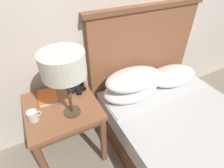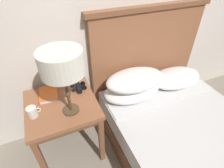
{
  "view_description": "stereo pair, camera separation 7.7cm",
  "coord_description": "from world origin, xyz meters",
  "px_view_note": "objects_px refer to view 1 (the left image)",
  "views": [
    {
      "loc": [
        -0.67,
        -0.32,
        1.65
      ],
      "look_at": [
        -0.13,
        0.74,
        0.73
      ],
      "focal_mm": 28.0,
      "sensor_mm": 36.0,
      "label": 1
    },
    {
      "loc": [
        -0.6,
        -0.35,
        1.65
      ],
      "look_at": [
        -0.13,
        0.74,
        0.73
      ],
      "focal_mm": 28.0,
      "sensor_mm": 36.0,
      "label": 2
    }
  ],
  "objects_px": {
    "coffee_mug": "(33,116)",
    "bed": "(188,135)",
    "book_on_nightstand": "(47,97)",
    "table_lamp": "(63,66)",
    "nightstand": "(63,112)",
    "binoculars_pair": "(78,88)"
  },
  "relations": [
    {
      "from": "table_lamp",
      "to": "binoculars_pair",
      "type": "height_order",
      "value": "table_lamp"
    },
    {
      "from": "nightstand",
      "to": "table_lamp",
      "type": "relative_size",
      "value": 1.2
    },
    {
      "from": "nightstand",
      "to": "bed",
      "type": "xyz_separation_m",
      "value": [
        0.98,
        -0.55,
        -0.26
      ]
    },
    {
      "from": "bed",
      "to": "coffee_mug",
      "type": "xyz_separation_m",
      "value": [
        -1.2,
        0.49,
        0.39
      ]
    },
    {
      "from": "book_on_nightstand",
      "to": "coffee_mug",
      "type": "relative_size",
      "value": 2.16
    },
    {
      "from": "bed",
      "to": "book_on_nightstand",
      "type": "bearing_deg",
      "value": 147.03
    },
    {
      "from": "table_lamp",
      "to": "binoculars_pair",
      "type": "xyz_separation_m",
      "value": [
        0.13,
        0.24,
        -0.41
      ]
    },
    {
      "from": "bed",
      "to": "book_on_nightstand",
      "type": "xyz_separation_m",
      "value": [
        -1.06,
        0.69,
        0.36
      ]
    },
    {
      "from": "table_lamp",
      "to": "nightstand",
      "type": "bearing_deg",
      "value": 117.39
    },
    {
      "from": "bed",
      "to": "coffee_mug",
      "type": "distance_m",
      "value": 1.35
    },
    {
      "from": "bed",
      "to": "book_on_nightstand",
      "type": "distance_m",
      "value": 1.32
    },
    {
      "from": "bed",
      "to": "table_lamp",
      "type": "relative_size",
      "value": 3.69
    },
    {
      "from": "binoculars_pair",
      "to": "coffee_mug",
      "type": "xyz_separation_m",
      "value": [
        -0.4,
        -0.19,
        0.02
      ]
    },
    {
      "from": "table_lamp",
      "to": "book_on_nightstand",
      "type": "height_order",
      "value": "table_lamp"
    },
    {
      "from": "coffee_mug",
      "to": "bed",
      "type": "bearing_deg",
      "value": -22.03
    },
    {
      "from": "bed",
      "to": "book_on_nightstand",
      "type": "relative_size",
      "value": 8.69
    },
    {
      "from": "table_lamp",
      "to": "coffee_mug",
      "type": "relative_size",
      "value": 5.09
    },
    {
      "from": "bed",
      "to": "coffee_mug",
      "type": "relative_size",
      "value": 18.76
    },
    {
      "from": "table_lamp",
      "to": "binoculars_pair",
      "type": "distance_m",
      "value": 0.49
    },
    {
      "from": "nightstand",
      "to": "book_on_nightstand",
      "type": "height_order",
      "value": "book_on_nightstand"
    },
    {
      "from": "nightstand",
      "to": "book_on_nightstand",
      "type": "xyz_separation_m",
      "value": [
        -0.08,
        0.14,
        0.1
      ]
    },
    {
      "from": "nightstand",
      "to": "coffee_mug",
      "type": "bearing_deg",
      "value": -164.16
    }
  ]
}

